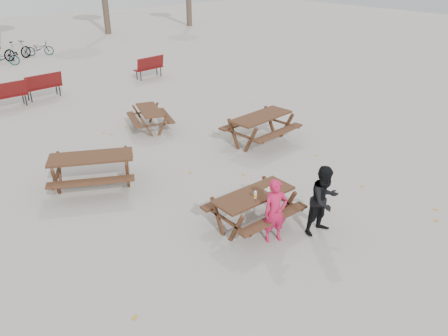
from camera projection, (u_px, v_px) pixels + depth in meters
ground at (253, 225)px, 9.52m from camera, size 80.00×80.00×0.00m
main_picnic_table at (254, 201)px, 9.26m from camera, size 1.80×1.45×0.78m
food_tray at (269, 189)px, 9.32m from camera, size 0.18×0.11×0.03m
bread_roll at (269, 188)px, 9.30m from camera, size 0.14×0.06×0.05m
soda_bottle at (255, 195)px, 8.99m from camera, size 0.07×0.07×0.17m
child at (275, 211)px, 8.72m from camera, size 0.59×0.49×1.37m
adult at (324, 200)px, 8.96m from camera, size 0.79×0.64×1.52m
picnic_table_east at (261, 129)px, 13.49m from camera, size 2.22×1.86×0.89m
picnic_table_north at (93, 172)px, 10.86m from camera, size 2.53×2.36×0.87m
picnic_table_far at (150, 119)px, 14.59m from camera, size 1.74×1.94×0.69m
park_bench_row at (33, 89)px, 17.19m from camera, size 12.09×1.65×1.03m
fallen_leaves at (203, 177)px, 11.54m from camera, size 11.00×11.00×0.01m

